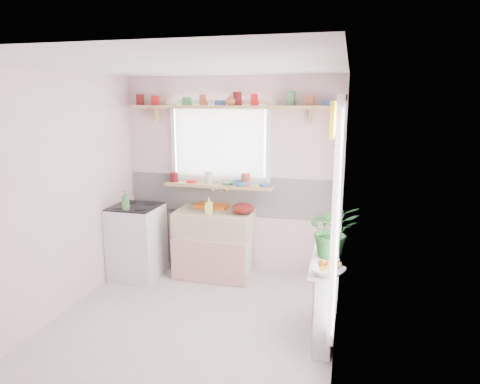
# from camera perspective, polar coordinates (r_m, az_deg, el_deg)

# --- Properties ---
(room) EXTENTS (3.20, 3.20, 3.20)m
(room) POSITION_cam_1_polar(r_m,az_deg,el_deg) (4.61, 4.38, 1.72)
(room) COLOR silver
(room) RESTS_ON ground
(sink_unit) EXTENTS (0.95, 0.65, 1.11)m
(sink_unit) POSITION_cam_1_polar(r_m,az_deg,el_deg) (5.45, -3.43, -6.80)
(sink_unit) COLOR white
(sink_unit) RESTS_ON ground
(cooker) EXTENTS (0.58, 0.58, 0.93)m
(cooker) POSITION_cam_1_polar(r_m,az_deg,el_deg) (5.59, -13.58, -6.35)
(cooker) COLOR white
(cooker) RESTS_ON ground
(radiator_ledge) EXTENTS (0.22, 0.95, 0.78)m
(radiator_ledge) POSITION_cam_1_polar(r_m,az_deg,el_deg) (4.22, 11.31, -13.45)
(radiator_ledge) COLOR white
(radiator_ledge) RESTS_ON ground
(windowsill) EXTENTS (1.40, 0.22, 0.04)m
(windowsill) POSITION_cam_1_polar(r_m,az_deg,el_deg) (5.44, -2.93, 0.89)
(windowsill) COLOR tan
(windowsill) RESTS_ON room
(pine_shelf) EXTENTS (2.52, 0.24, 0.04)m
(pine_shelf) POSITION_cam_1_polar(r_m,az_deg,el_deg) (5.28, -1.49, 11.26)
(pine_shelf) COLOR tan
(pine_shelf) RESTS_ON room
(shelf_crockery) EXTENTS (2.47, 0.11, 0.12)m
(shelf_crockery) POSITION_cam_1_polar(r_m,az_deg,el_deg) (5.29, -1.95, 12.07)
(shelf_crockery) COLOR #590F14
(shelf_crockery) RESTS_ON pine_shelf
(sill_crockery) EXTENTS (1.35, 0.11, 0.12)m
(sill_crockery) POSITION_cam_1_polar(r_m,az_deg,el_deg) (5.44, -3.43, 1.68)
(sill_crockery) COLOR #590F14
(sill_crockery) RESTS_ON windowsill
(dish_tray) EXTENTS (0.42, 0.31, 0.04)m
(dish_tray) POSITION_cam_1_polar(r_m,az_deg,el_deg) (5.54, -3.70, -1.76)
(dish_tray) COLOR #D95F13
(dish_tray) RESTS_ON sink_unit
(colander) EXTENTS (0.35, 0.35, 0.13)m
(colander) POSITION_cam_1_polar(r_m,az_deg,el_deg) (5.20, 0.39, -2.19)
(colander) COLOR #5F1011
(colander) RESTS_ON sink_unit
(jade_plant) EXTENTS (0.56, 0.53, 0.50)m
(jade_plant) POSITION_cam_1_polar(r_m,az_deg,el_deg) (4.05, 12.19, -5.03)
(jade_plant) COLOR #255D25
(jade_plant) RESTS_ON radiator_ledge
(fruit_bowl) EXTENTS (0.35, 0.35, 0.07)m
(fruit_bowl) POSITION_cam_1_polar(r_m,az_deg,el_deg) (3.69, 11.71, -10.39)
(fruit_bowl) COLOR silver
(fruit_bowl) RESTS_ON radiator_ledge
(herb_pot) EXTENTS (0.13, 0.11, 0.22)m
(herb_pot) POSITION_cam_1_polar(r_m,az_deg,el_deg) (4.18, 12.15, -6.53)
(herb_pot) COLOR #276227
(herb_pot) RESTS_ON radiator_ledge
(soap_bottle_sink) EXTENTS (0.11, 0.11, 0.20)m
(soap_bottle_sink) POSITION_cam_1_polar(r_m,az_deg,el_deg) (5.20, -4.17, -1.81)
(soap_bottle_sink) COLOR #F3F56D
(soap_bottle_sink) RESTS_ON sink_unit
(sill_cup) EXTENTS (0.13, 0.13, 0.09)m
(sill_cup) POSITION_cam_1_polar(r_m,az_deg,el_deg) (5.51, -3.51, 1.71)
(sill_cup) COLOR beige
(sill_cup) RESTS_ON windowsill
(sill_bowl) EXTENTS (0.23, 0.23, 0.06)m
(sill_bowl) POSITION_cam_1_polar(r_m,az_deg,el_deg) (5.29, 0.06, 1.13)
(sill_bowl) COLOR #376FB5
(sill_bowl) RESTS_ON windowsill
(shelf_vase) EXTENTS (0.15, 0.15, 0.14)m
(shelf_vase) POSITION_cam_1_polar(r_m,az_deg,el_deg) (5.21, -1.28, 12.22)
(shelf_vase) COLOR #A25D31
(shelf_vase) RESTS_ON pine_shelf
(cooker_bottle) EXTENTS (0.12, 0.12, 0.24)m
(cooker_bottle) POSITION_cam_1_polar(r_m,az_deg,el_deg) (5.25, -15.02, -1.10)
(cooker_bottle) COLOR #3D7A3E
(cooker_bottle) RESTS_ON cooker
(fruit) EXTENTS (0.20, 0.14, 0.10)m
(fruit) POSITION_cam_1_polar(r_m,az_deg,el_deg) (3.67, 11.84, -9.52)
(fruit) COLOR orange
(fruit) RESTS_ON fruit_bowl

